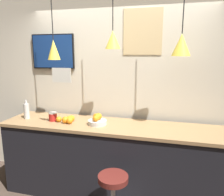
# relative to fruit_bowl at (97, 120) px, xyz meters

# --- Properties ---
(back_wall) EXTENTS (8.00, 0.06, 2.90)m
(back_wall) POSITION_rel_fruit_bowl_xyz_m (0.19, 0.47, 0.39)
(back_wall) COLOR beige
(back_wall) RESTS_ON ground_plane
(service_counter) EXTENTS (2.92, 0.65, 1.00)m
(service_counter) POSITION_rel_fruit_bowl_xyz_m (0.19, 0.03, -0.56)
(service_counter) COLOR black
(service_counter) RESTS_ON ground_plane
(fruit_bowl) EXTENTS (0.24, 0.24, 0.14)m
(fruit_bowl) POSITION_rel_fruit_bowl_xyz_m (0.00, 0.00, 0.00)
(fruit_bowl) COLOR beige
(fruit_bowl) RESTS_ON service_counter
(orange_pile) EXTENTS (0.25, 0.18, 0.09)m
(orange_pile) POSITION_rel_fruit_bowl_xyz_m (-0.40, -0.02, -0.02)
(orange_pile) COLOR orange
(orange_pile) RESTS_ON service_counter
(juice_bottle) EXTENTS (0.07, 0.07, 0.27)m
(juice_bottle) POSITION_rel_fruit_bowl_xyz_m (-1.03, -0.00, 0.05)
(juice_bottle) COLOR silver
(juice_bottle) RESTS_ON service_counter
(spread_jar) EXTENTS (0.11, 0.11, 0.11)m
(spread_jar) POSITION_rel_fruit_bowl_xyz_m (-0.63, -0.00, -0.00)
(spread_jar) COLOR red
(spread_jar) RESTS_ON service_counter
(pendant_lamp_left) EXTENTS (0.16, 0.16, 0.99)m
(pendant_lamp_left) POSITION_rel_fruit_bowl_xyz_m (-0.60, 0.07, 0.89)
(pendant_lamp_left) COLOR black
(pendant_lamp_middle) EXTENTS (0.18, 0.18, 0.85)m
(pendant_lamp_middle) POSITION_rel_fruit_bowl_xyz_m (0.19, 0.07, 1.00)
(pendant_lamp_middle) COLOR black
(pendant_lamp_right) EXTENTS (0.21, 0.21, 0.93)m
(pendant_lamp_right) POSITION_rel_fruit_bowl_xyz_m (0.98, 0.07, 0.94)
(pendant_lamp_right) COLOR black
(mounted_tv) EXTENTS (0.66, 0.04, 0.50)m
(mounted_tv) POSITION_rel_fruit_bowl_xyz_m (-0.81, 0.41, 0.86)
(mounted_tv) COLOR black
(hanging_menu_board) EXTENTS (0.24, 0.01, 0.17)m
(hanging_menu_board) POSITION_rel_fruit_bowl_xyz_m (-0.36, -0.21, 0.59)
(hanging_menu_board) COLOR silver
(wall_poster) EXTENTS (0.51, 0.01, 0.59)m
(wall_poster) POSITION_rel_fruit_bowl_xyz_m (0.50, 0.43, 1.12)
(wall_poster) COLOR #DBBC84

